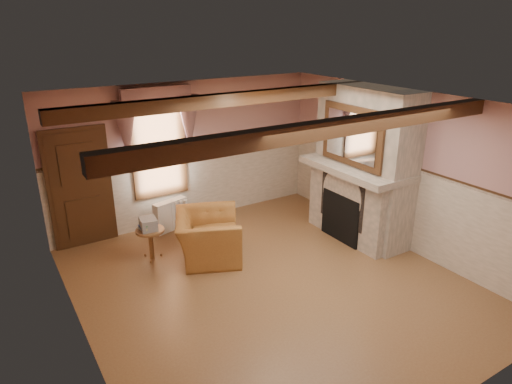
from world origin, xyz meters
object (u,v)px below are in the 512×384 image
armchair (208,236)px  side_table (151,244)px  mantel_clock (328,149)px  radiator (171,215)px  bowl (364,165)px  oil_lamp (345,153)px

armchair → side_table: size_ratio=2.20×
mantel_clock → armchair: bearing=-177.8°
armchair → radiator: (-0.12, 1.40, -0.09)m
side_table → bowl: size_ratio=1.78×
side_table → radiator: radiator is taller
radiator → mantel_clock: (2.81, -1.30, 1.22)m
radiator → oil_lamp: bearing=-48.4°
bowl → oil_lamp: (0.00, 0.50, 0.10)m
armchair → mantel_clock: (2.68, 0.10, 1.13)m
radiator → bowl: 3.79m
side_table → bowl: bowl is taller
armchair → oil_lamp: 2.95m
side_table → mantel_clock: bearing=-5.8°
side_table → oil_lamp: size_ratio=1.96×
mantel_clock → oil_lamp: (0.00, -0.48, 0.04)m
armchair → bowl: size_ratio=3.93×
bowl → oil_lamp: oil_lamp is taller
side_table → oil_lamp: (3.53, -0.84, 1.29)m
armchair → radiator: size_ratio=1.73×
bowl → mantel_clock: mantel_clock is taller
armchair → radiator: 1.41m
armchair → side_table: bearing=85.1°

